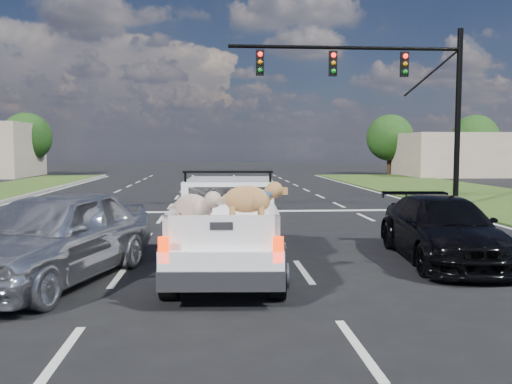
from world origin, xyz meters
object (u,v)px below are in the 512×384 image
(traffic_signal, at_px, (399,87))
(silver_sedan, at_px, (53,236))
(pickup_truck, at_px, (228,224))
(black_coupe, at_px, (443,229))

(traffic_signal, xyz_separation_m, silver_sedan, (-10.03, -10.90, -3.89))
(pickup_truck, distance_m, black_coupe, 4.59)
(traffic_signal, distance_m, black_coupe, 10.77)
(traffic_signal, relative_size, pickup_truck, 1.72)
(black_coupe, bearing_deg, traffic_signal, 81.44)
(pickup_truck, height_order, silver_sedan, pickup_truck)
(traffic_signal, bearing_deg, pickup_truck, -124.01)
(pickup_truck, xyz_separation_m, black_coupe, (4.55, 0.52, -0.24))
(traffic_signal, height_order, black_coupe, traffic_signal)
(pickup_truck, relative_size, silver_sedan, 1.09)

